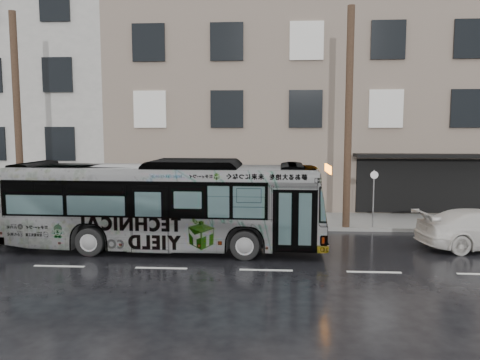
% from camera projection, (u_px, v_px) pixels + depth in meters
% --- Properties ---
extents(ground, '(120.00, 120.00, 0.00)m').
position_uv_depth(ground, '(177.00, 248.00, 16.75)').
color(ground, black).
rests_on(ground, ground).
extents(sidewalk, '(90.00, 3.60, 0.15)m').
position_uv_depth(sidewalk, '(198.00, 219.00, 21.60)').
color(sidewalk, gray).
rests_on(sidewalk, ground).
extents(building_taupe, '(20.00, 12.00, 11.00)m').
position_uv_depth(building_taupe, '(298.00, 108.00, 28.44)').
color(building_taupe, '#7A685E').
rests_on(building_taupe, ground).
extents(utility_pole_front, '(0.30, 0.30, 9.00)m').
position_uv_depth(utility_pole_front, '(349.00, 119.00, 19.11)').
color(utility_pole_front, '#463123').
rests_on(utility_pole_front, sidewalk).
extents(utility_pole_rear, '(0.30, 0.30, 9.00)m').
position_uv_depth(utility_pole_rear, '(18.00, 119.00, 19.99)').
color(utility_pole_rear, '#463123').
rests_on(utility_pole_rear, sidewalk).
extents(sign_post, '(0.06, 0.06, 2.40)m').
position_uv_depth(sign_post, '(373.00, 199.00, 19.40)').
color(sign_post, slate).
rests_on(sign_post, sidewalk).
extents(bus, '(11.42, 2.96, 3.16)m').
position_uv_depth(bus, '(163.00, 205.00, 16.44)').
color(bus, '#B2B2B2').
rests_on(bus, ground).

